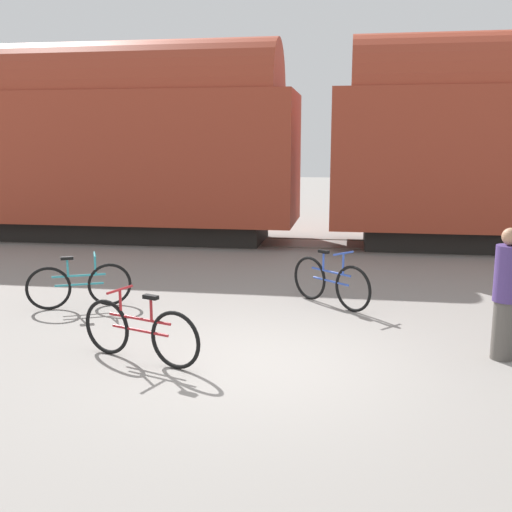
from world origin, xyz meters
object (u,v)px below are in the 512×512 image
(bicycle_blue, at_px, (331,282))
(bicycle_maroon, at_px, (140,332))
(freight_train, at_px, (315,137))
(person_in_purple, at_px, (506,294))
(bicycle_teal, at_px, (80,285))

(bicycle_blue, bearing_deg, bicycle_maroon, -126.94)
(freight_train, relative_size, bicycle_blue, 17.27)
(bicycle_maroon, relative_size, person_in_purple, 1.02)
(bicycle_teal, bearing_deg, freight_train, 64.13)
(freight_train, bearing_deg, person_in_purple, -70.75)
(bicycle_maroon, height_order, bicycle_blue, bicycle_blue)
(bicycle_teal, height_order, bicycle_blue, bicycle_blue)
(bicycle_blue, bearing_deg, freight_train, 96.39)
(freight_train, distance_m, person_in_purple, 9.15)
(freight_train, relative_size, person_in_purple, 13.81)
(bicycle_blue, bearing_deg, person_in_purple, -44.58)
(freight_train, distance_m, bicycle_blue, 6.71)
(bicycle_teal, xyz_separation_m, person_in_purple, (6.35, -1.41, 0.47))
(freight_train, xyz_separation_m, person_in_purple, (2.95, -8.43, -1.99))
(bicycle_maroon, relative_size, bicycle_teal, 1.11)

